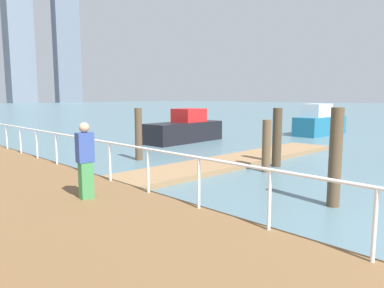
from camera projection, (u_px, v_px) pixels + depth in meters
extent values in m
plane|color=slate|center=(50.00, 144.00, 20.06)|extent=(300.00, 300.00, 0.00)
cube|color=#93704C|center=(234.00, 161.00, 14.40)|extent=(12.86, 2.00, 0.18)
cylinder|color=white|center=(375.00, 225.00, 4.87)|extent=(0.06, 0.06, 1.05)
cylinder|color=white|center=(269.00, 200.00, 6.06)|extent=(0.06, 0.06, 1.05)
cylinder|color=white|center=(199.00, 183.00, 7.25)|extent=(0.06, 0.06, 1.05)
cylinder|color=white|center=(148.00, 171.00, 8.44)|extent=(0.06, 0.06, 1.05)
cylinder|color=white|center=(110.00, 162.00, 9.64)|extent=(0.06, 0.06, 1.05)
cylinder|color=white|center=(80.00, 155.00, 10.83)|extent=(0.06, 0.06, 1.05)
cylinder|color=white|center=(56.00, 149.00, 12.02)|extent=(0.06, 0.06, 1.05)
cylinder|color=white|center=(37.00, 144.00, 13.21)|extent=(0.06, 0.06, 1.05)
cylinder|color=white|center=(20.00, 140.00, 14.40)|extent=(0.06, 0.06, 1.05)
cylinder|color=white|center=(7.00, 137.00, 15.59)|extent=(0.06, 0.06, 1.05)
cylinder|color=white|center=(127.00, 146.00, 8.97)|extent=(0.06, 21.91, 0.06)
cylinder|color=brown|center=(266.00, 146.00, 12.66)|extent=(0.30, 0.30, 1.87)
cylinder|color=#473826|center=(277.00, 137.00, 13.62)|extent=(0.35, 0.35, 2.25)
cylinder|color=brown|center=(335.00, 158.00, 8.60)|extent=(0.30, 0.30, 2.42)
cylinder|color=brown|center=(139.00, 134.00, 15.00)|extent=(0.30, 0.30, 2.21)
cube|color=#1E6B8C|center=(320.00, 126.00, 25.20)|extent=(5.04, 1.65, 1.29)
cube|color=white|center=(317.00, 110.00, 24.62)|extent=(2.11, 1.31, 0.90)
cube|color=black|center=(184.00, 132.00, 21.21)|extent=(5.29, 2.11, 1.17)
cube|color=red|center=(189.00, 115.00, 21.40)|extent=(1.82, 1.52, 0.80)
cube|color=#3F8C4C|center=(86.00, 180.00, 7.96)|extent=(0.29, 0.22, 0.83)
cube|color=#334C99|center=(85.00, 147.00, 7.86)|extent=(0.37, 0.24, 0.66)
sphere|color=tan|center=(84.00, 127.00, 7.80)|extent=(0.23, 0.23, 0.23)
cube|color=slate|center=(17.00, 12.00, 150.57)|extent=(10.75, 7.76, 76.73)
cube|color=slate|center=(66.00, 24.00, 159.06)|extent=(11.14, 6.97, 69.65)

